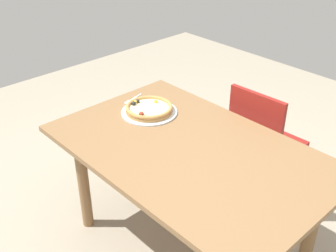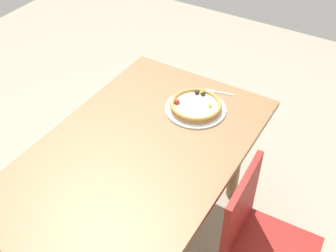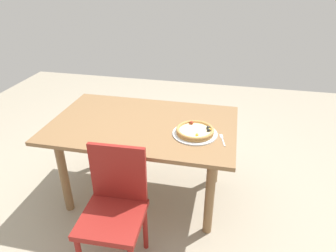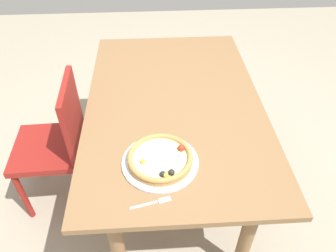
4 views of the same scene
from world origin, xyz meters
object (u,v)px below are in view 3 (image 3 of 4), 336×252
Objects in this scene: dining_table at (143,134)px; chair_near at (115,206)px; plate at (195,134)px; pizza at (195,131)px; fork at (222,139)px.

chair_near reaches higher than dining_table.
chair_near reaches higher than plate.
pizza reaches higher than fork.
chair_near is at bearing 117.60° from fork.
pizza is at bearing -12.25° from dining_table.
pizza is at bearing 67.54° from fork.
chair_near is 0.89m from fork.
chair_near reaches higher than fork.
chair_near reaches higher than pizza.
pizza is at bearing -128.69° from chair_near.
dining_table is 1.72× the size of chair_near.
dining_table is 5.21× the size of pizza.
pizza is (0.44, -0.09, 0.14)m from dining_table.
dining_table is at bearing -92.30° from chair_near.
pizza is at bearing 38.95° from plate.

